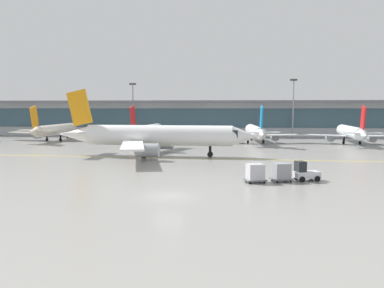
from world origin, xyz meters
The scene contains 13 objects.
ground_plane centered at (0.00, 0.00, 0.00)m, with size 400.00×400.00×0.00m, color gray.
taxiway_centreline_stripe centered at (-5.74, 26.79, 0.00)m, with size 110.00×0.36×0.01m, color yellow.
terminal_concourse centered at (0.00, 78.02, 4.92)m, with size 175.45×11.00×9.60m.
gate_airplane_1 centered at (-35.29, 57.40, 2.45)m, with size 22.94×24.64×8.17m.
gate_airplane_2 centered at (-13.35, 56.62, 2.45)m, with size 22.84×24.68×8.17m.
gate_airplane_3 centered at (11.02, 54.88, 2.45)m, with size 22.91×24.67×8.17m.
gate_airplane_4 centered at (31.27, 54.58, 2.45)m, with size 22.89×24.68×8.17m.
taxiing_regional_jet centered at (-6.16, 28.82, 3.22)m, with size 32.38×30.08×10.73m.
baggage_tug centered at (13.24, 8.66, 0.89)m, with size 2.89×2.19×2.10m.
cargo_dolly_lead centered at (10.71, 7.93, 1.05)m, with size 2.46×2.12×1.94m.
cargo_dolly_trailing centered at (7.96, 7.14, 1.05)m, with size 2.46×2.12×1.94m.
apron_light_mast_1 centered at (-20.18, 72.00, 7.78)m, with size 1.80×0.36×14.18m.
apron_light_mast_2 centered at (21.63, 71.24, 8.18)m, with size 1.80×0.36×14.98m.
Camera 1 is at (5.15, -34.52, 7.70)m, focal length 37.95 mm.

